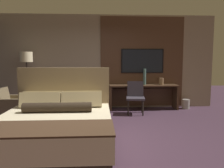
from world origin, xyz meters
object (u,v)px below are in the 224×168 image
(bed, at_px, (56,127))
(vase_short, at_px, (161,81))
(tv, at_px, (142,61))
(armchair_by_window, at_px, (13,108))
(floor_lamp, at_px, (26,62))
(waste_bin, at_px, (186,104))
(vase_tall, at_px, (145,77))
(desk_chair, at_px, (135,95))
(desk, at_px, (143,92))

(bed, bearing_deg, vase_short, 47.59)
(bed, bearing_deg, tv, 55.86)
(vase_short, bearing_deg, armchair_by_window, -167.60)
(floor_lamp, bearing_deg, waste_bin, 1.76)
(floor_lamp, xyz_separation_m, waste_bin, (4.62, 0.14, -1.27))
(vase_tall, distance_m, vase_short, 0.52)
(tv, height_order, vase_tall, tv)
(armchair_by_window, xyz_separation_m, vase_tall, (3.53, 0.90, 0.70))
(floor_lamp, bearing_deg, bed, -63.62)
(desk_chair, xyz_separation_m, armchair_by_window, (-3.16, -0.33, -0.26))
(desk_chair, distance_m, armchair_by_window, 3.19)
(floor_lamp, bearing_deg, desk_chair, -6.55)
(desk_chair, height_order, armchair_by_window, desk_chair)
(vase_tall, bearing_deg, vase_short, -1.64)
(waste_bin, bearing_deg, floor_lamp, -178.24)
(tv, bearing_deg, desk_chair, -113.85)
(armchair_by_window, bearing_deg, vase_short, -77.15)
(tv, distance_m, vase_short, 0.84)
(desk_chair, bearing_deg, armchair_by_window, -166.89)
(vase_tall, relative_size, vase_short, 2.42)
(bed, xyz_separation_m, desk_chair, (1.70, 2.26, 0.17))
(tv, xyz_separation_m, vase_short, (0.55, -0.16, -0.61))
(bed, bearing_deg, desk_chair, 53.00)
(floor_lamp, height_order, vase_tall, floor_lamp)
(tv, distance_m, floor_lamp, 3.34)
(armchair_by_window, bearing_deg, waste_bin, -79.90)
(armchair_by_window, distance_m, vase_tall, 3.71)
(armchair_by_window, bearing_deg, vase_tall, -75.22)
(waste_bin, bearing_deg, bed, -140.42)
(desk_chair, xyz_separation_m, floor_lamp, (-3.00, 0.34, 0.89))
(bed, relative_size, desk, 1.04)
(desk_chair, relative_size, waste_bin, 3.14)
(vase_short, bearing_deg, tv, 163.53)
(bed, distance_m, armchair_by_window, 2.42)
(bed, distance_m, desk_chair, 2.84)
(desk, height_order, floor_lamp, floor_lamp)
(desk, bearing_deg, armchair_by_window, -166.07)
(armchair_by_window, distance_m, vase_short, 4.17)
(desk, xyz_separation_m, floor_lamp, (-3.32, -0.19, 0.91))
(tv, relative_size, vase_short, 6.58)
(bed, distance_m, waste_bin, 4.32)
(floor_lamp, xyz_separation_m, vase_tall, (3.36, 0.23, -0.45))
(vase_tall, bearing_deg, bed, -126.15)
(desk_chair, distance_m, floor_lamp, 3.14)
(floor_lamp, distance_m, vase_tall, 3.40)
(bed, height_order, armchair_by_window, bed)
(armchair_by_window, relative_size, waste_bin, 2.76)
(vase_tall, height_order, vase_short, vase_tall)
(desk, distance_m, armchair_by_window, 3.59)
(tv, xyz_separation_m, armchair_by_window, (-3.48, -1.05, -1.17))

